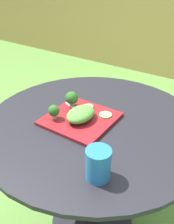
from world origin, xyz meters
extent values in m
cylinder|color=black|center=(0.00, 0.00, 0.70)|extent=(0.91, 0.91, 0.02)
cylinder|color=black|center=(0.00, 0.00, 0.36)|extent=(0.06, 0.06, 0.65)
cylinder|color=black|center=(0.00, 0.00, 0.02)|extent=(0.44, 0.44, 0.04)
cylinder|color=#332D28|center=(0.09, 0.66, 0.22)|extent=(0.02, 0.02, 0.43)
cube|color=maroon|center=(-0.05, -0.03, 0.71)|extent=(0.27, 0.27, 0.01)
cylinder|color=#236BA8|center=(0.18, -0.26, 0.76)|extent=(0.08, 0.08, 0.10)
cylinder|color=#1E5B8F|center=(0.18, -0.26, 0.74)|extent=(0.07, 0.07, 0.07)
cube|color=silver|center=(-0.12, 0.01, 0.72)|extent=(0.11, 0.05, 0.00)
cube|color=silver|center=(-0.05, -0.02, 0.72)|extent=(0.05, 0.04, 0.00)
ellipsoid|color=#519338|center=(-0.04, -0.04, 0.74)|extent=(0.10, 0.14, 0.05)
cylinder|color=#99B770|center=(-0.13, 0.02, 0.73)|extent=(0.02, 0.02, 0.02)
sphere|color=#285B1E|center=(-0.13, 0.02, 0.76)|extent=(0.06, 0.06, 0.06)
cylinder|color=#99B770|center=(-0.13, -0.10, 0.73)|extent=(0.02, 0.02, 0.02)
sphere|color=#285B1E|center=(-0.13, -0.10, 0.76)|extent=(0.05, 0.05, 0.05)
cylinder|color=#8EB766|center=(0.03, 0.04, 0.72)|extent=(0.05, 0.05, 0.01)
cylinder|color=#8EB766|center=(-0.06, 0.06, 0.72)|extent=(0.04, 0.04, 0.01)
camera|label=1|loc=(0.45, -0.72, 1.26)|focal=39.38mm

